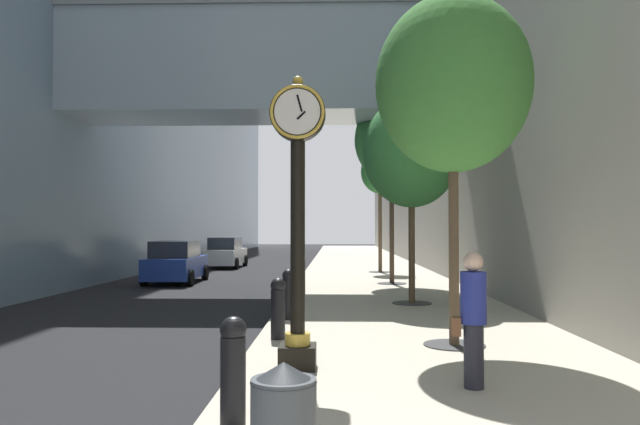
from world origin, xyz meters
The scene contains 16 objects.
ground_plane centered at (0.00, 27.00, 0.00)m, with size 110.00×110.00×0.00m, color black.
sidewalk_right centered at (3.12, 30.00, 0.07)m, with size 6.23×80.00×0.14m, color #BCB29E.
building_block_right centered at (10.73, 30.00, 14.60)m, with size 9.00×80.00×29.19m.
street_clock centered at (0.95, 5.96, 2.56)m, with size 0.84×0.55×4.41m.
bollard_nearest centered at (0.42, 3.35, 0.75)m, with size 0.29×0.29×1.16m.
bollard_third centered at (0.42, 8.37, 0.75)m, with size 0.29×0.29×1.16m.
bollard_fourth centered at (0.42, 10.87, 0.75)m, with size 0.29×0.29×1.16m.
bollard_fifth centered at (0.42, 13.38, 0.75)m, with size 0.29×0.29×1.16m.
bollard_sixth centered at (0.42, 15.88, 0.75)m, with size 0.29×0.29×1.16m.
street_tree_near centered at (3.65, 7.82, 4.85)m, with size 2.80×2.80×6.34m.
street_tree_mid_near centered at (3.65, 13.87, 4.38)m, with size 2.73×2.73×5.82m.
street_tree_mid_far centered at (3.65, 19.92, 5.60)m, with size 2.82×2.82×7.10m.
street_tree_far centered at (3.65, 25.97, 4.91)m, with size 1.85×1.85×5.90m.
pedestrian_walking centered at (3.33, 4.91, 1.09)m, with size 0.49×0.40×1.79m.
car_white_near centered at (-4.76, 31.20, 0.83)m, with size 2.00×4.38×1.72m.
car_blue_mid centered at (-5.05, 21.57, 0.83)m, with size 2.07×4.34×1.73m.
Camera 1 is at (1.53, -3.13, 2.24)m, focal length 33.95 mm.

